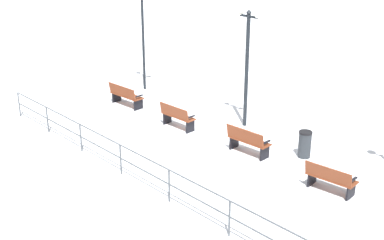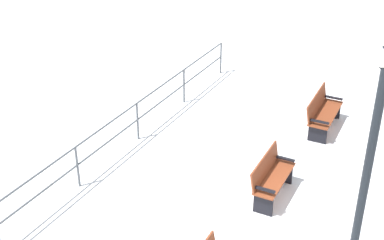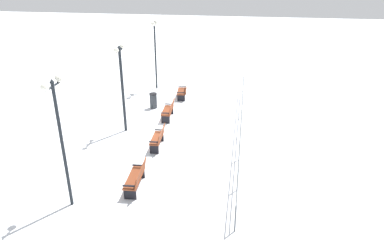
# 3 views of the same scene
# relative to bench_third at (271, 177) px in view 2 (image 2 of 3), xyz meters

# --- Properties ---
(bench_third) EXTENTS (0.54, 1.43, 0.90)m
(bench_third) POSITION_rel_bench_third_xyz_m (0.00, 0.00, 0.00)
(bench_third) COLOR brown
(bench_third) RESTS_ON ground
(bench_fourth) EXTENTS (0.63, 1.61, 0.90)m
(bench_fourth) POSITION_rel_bench_third_xyz_m (0.05, 3.22, -0.01)
(bench_fourth) COLOR brown
(bench_fourth) RESTS_ON ground
(lamppost_middle) EXTENTS (0.22, 1.00, 4.24)m
(lamppost_middle) POSITION_rel_bench_third_xyz_m (2.01, -1.47, 2.18)
(lamppost_middle) COLOR black
(lamppost_middle) RESTS_ON ground
(waterfront_railing) EXTENTS (0.05, 13.31, 0.97)m
(waterfront_railing) POSITION_rel_bench_third_xyz_m (-3.62, -1.61, 0.19)
(waterfront_railing) COLOR #4C5156
(waterfront_railing) RESTS_ON ground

